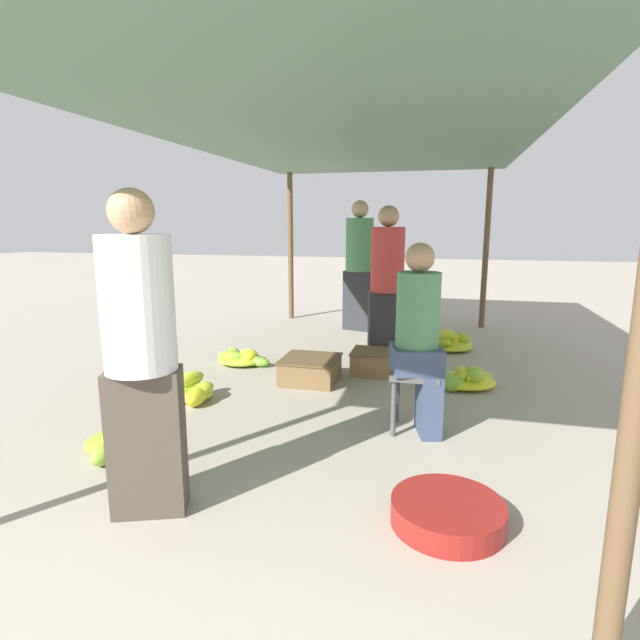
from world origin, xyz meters
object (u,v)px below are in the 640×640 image
object	(u,v)px
banana_pile_right_0	(450,343)
crate_mid	(310,370)
stool	(415,383)
vendor_seated	(420,336)
crate_near	(372,362)
shopper_walking_mid	(387,283)
basin_black	(448,513)
shopper_walking_far	(359,264)
banana_pile_left_0	(123,440)
banana_pile_right_1	(465,379)
vendor_foreground	(141,352)
banana_pile_left_2	(192,391)
banana_pile_left_1	(241,358)

from	to	relation	value
banana_pile_right_0	crate_mid	bearing A→B (deg)	-129.81
stool	vendor_seated	size ratio (longest dim) A/B	0.33
banana_pile_right_0	crate_mid	world-z (taller)	banana_pile_right_0
stool	crate_mid	xyz separation A→B (m)	(-1.02, 0.91, -0.24)
vendor_seated	banana_pile_right_0	xyz separation A→B (m)	(0.25, 2.46, -0.62)
crate_near	shopper_walking_mid	bearing A→B (deg)	80.64
basin_black	vendor_seated	bearing A→B (deg)	100.83
shopper_walking_far	banana_pile_left_0	bearing A→B (deg)	-101.91
banana_pile_right_1	crate_near	bearing A→B (deg)	166.76
banana_pile_right_1	basin_black	bearing A→B (deg)	-94.02
vendor_foreground	stool	world-z (taller)	vendor_foreground
banana_pile_left_2	vendor_seated	bearing A→B (deg)	-5.12
banana_pile_left_0	banana_pile_left_1	xyz separation A→B (m)	(-0.04, 2.11, -0.01)
basin_black	banana_pile_left_2	xyz separation A→B (m)	(-2.08, 1.29, 0.03)
stool	banana_pile_left_2	bearing A→B (deg)	174.97
banana_pile_left_1	banana_pile_right_0	bearing A→B (deg)	27.97
basin_black	crate_near	world-z (taller)	crate_near
banana_pile_right_0	shopper_walking_far	bearing A→B (deg)	144.91
crate_mid	stool	bearing A→B (deg)	-41.65
shopper_walking_mid	banana_pile_right_1	bearing A→B (deg)	-39.27
banana_pile_right_1	crate_near	distance (m)	0.90
basin_black	shopper_walking_far	world-z (taller)	shopper_walking_far
shopper_walking_far	crate_mid	bearing A→B (deg)	-91.15
vendor_foreground	banana_pile_right_0	size ratio (longest dim) A/B	2.80
banana_pile_left_1	shopper_walking_mid	world-z (taller)	shopper_walking_mid
shopper_walking_mid	banana_pile_left_1	bearing A→B (deg)	-162.79
shopper_walking_far	basin_black	bearing A→B (deg)	-74.86
crate_near	banana_pile_left_1	bearing A→B (deg)	-179.82
banana_pile_left_0	banana_pile_right_0	distance (m)	3.88
vendor_seated	banana_pile_left_1	distance (m)	2.40
stool	shopper_walking_far	world-z (taller)	shopper_walking_far
banana_pile_left_1	banana_pile_right_0	xyz separation A→B (m)	(2.16, 1.14, 0.02)
banana_pile_left_0	banana_pile_left_1	size ratio (longest dim) A/B	1.06
vendor_foreground	banana_pile_left_1	xyz separation A→B (m)	(-0.62, 2.67, -0.79)
basin_black	shopper_walking_mid	xyz separation A→B (m)	(-0.65, 2.89, 0.79)
vendor_foreground	shopper_walking_mid	world-z (taller)	shopper_walking_mid
banana_pile_left_2	shopper_walking_far	bearing A→B (deg)	74.54
banana_pile_right_0	crate_mid	distance (m)	2.02
crate_near	vendor_foreground	bearing A→B (deg)	-106.25
banana_pile_right_0	crate_near	xyz separation A→B (m)	(-0.76, -1.14, 0.03)
stool	banana_pile_left_2	xyz separation A→B (m)	(-1.85, 0.16, -0.27)
banana_pile_right_1	shopper_walking_far	xyz separation A→B (m)	(-1.36, 2.22, 0.85)
crate_mid	shopper_walking_mid	bearing A→B (deg)	54.82
vendor_seated	basin_black	bearing A→B (deg)	-79.17
basin_black	banana_pile_right_0	bearing A→B (deg)	89.41
stool	crate_near	bearing A→B (deg)	110.36
vendor_foreground	crate_mid	distance (m)	2.40
banana_pile_left_0	crate_near	distance (m)	2.51
banana_pile_left_0	shopper_walking_mid	bearing A→B (deg)	60.88
banana_pile_right_1	crate_mid	world-z (taller)	crate_mid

